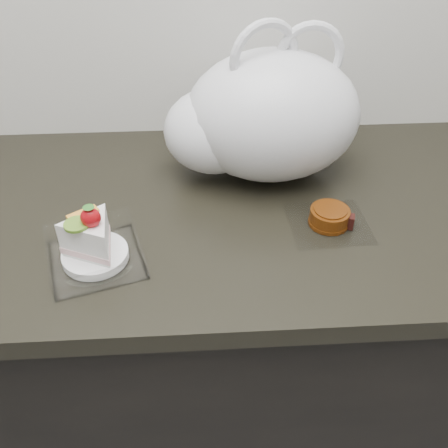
# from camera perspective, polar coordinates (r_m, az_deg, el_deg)

# --- Properties ---
(counter) EXTENTS (2.04, 0.64, 0.90)m
(counter) POSITION_cam_1_polar(r_m,az_deg,el_deg) (1.31, -4.72, -13.81)
(counter) COLOR black
(counter) RESTS_ON ground
(cake_tray) EXTENTS (0.19, 0.19, 0.12)m
(cake_tray) POSITION_cam_1_polar(r_m,az_deg,el_deg) (0.87, -14.69, -2.49)
(cake_tray) COLOR white
(cake_tray) RESTS_ON counter
(mooncake_wrap) EXTENTS (0.15, 0.15, 0.04)m
(mooncake_wrap) POSITION_cam_1_polar(r_m,az_deg,el_deg) (0.95, 12.01, 0.66)
(mooncake_wrap) COLOR white
(mooncake_wrap) RESTS_ON counter
(plastic_bag) EXTENTS (0.44, 0.34, 0.32)m
(plastic_bag) POSITION_cam_1_polar(r_m,az_deg,el_deg) (1.02, 4.23, 12.00)
(plastic_bag) COLOR white
(plastic_bag) RESTS_ON counter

